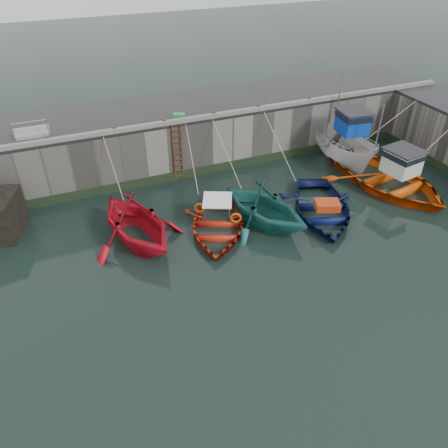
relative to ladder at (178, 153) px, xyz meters
name	(u,v)px	position (x,y,z in m)	size (l,w,h in m)	color
ground	(306,286)	(2.00, -9.91, -1.59)	(120.00, 120.00, 0.00)	black
quay_back	(197,131)	(2.00, 2.59, -0.09)	(30.00, 5.00, 3.00)	slate
road_back	(196,105)	(2.00, 2.59, 1.49)	(30.00, 5.00, 0.16)	black
kerb_back	(211,116)	(2.00, 0.24, 1.67)	(30.00, 0.30, 0.20)	slate
algae_back	(213,169)	(2.00, 0.05, -1.34)	(30.00, 0.08, 0.50)	black
ladder	(178,153)	(0.00, 0.00, 0.00)	(0.51, 0.08, 3.20)	#3F1E0F
boat_near_white	(138,241)	(-3.39, -4.57, -1.59)	(4.37, 5.06, 2.67)	red
boat_near_white_rope	(121,201)	(-3.39, -0.99, -1.59)	(0.04, 3.38, 3.10)	tan
boat_near_blue	(217,230)	(0.17, -5.14, -1.59)	(3.56, 4.98, 1.03)	#B5220F
boat_near_blue_rope	(190,190)	(0.17, -1.28, -1.59)	(0.04, 3.77, 3.10)	tan
boat_near_blacktrim	(263,223)	(2.37, -5.47, -1.59)	(4.10, 4.75, 2.50)	#1B5F58
boat_near_blacktrim_rope	(230,184)	(2.37, -1.44, -1.59)	(0.04, 4.01, 3.10)	tan
boat_near_navy	(321,213)	(5.33, -5.81, -1.59)	(3.87, 5.41, 1.12)	#0B1445
boat_near_navy_rope	(279,175)	(5.33, -1.61, -1.59)	(0.04, 4.28, 3.10)	tan
boat_far_white	(343,145)	(9.49, -1.47, -0.59)	(3.01, 6.31, 5.35)	silver
boat_far_orange	(388,179)	(9.99, -4.92, -1.13)	(6.02, 7.69, 4.45)	#DB4F0B
fish_crate	(179,116)	(0.43, 0.77, 1.70)	(0.58, 0.38, 0.27)	#1A8F3D
railing	(32,132)	(-6.75, 1.33, 1.77)	(1.60, 1.05, 1.00)	#A5A8AD
bollard_a	(115,129)	(-3.00, 0.34, 1.71)	(0.18, 0.18, 0.28)	#3F1E0F
bollard_b	(164,122)	(-0.50, 0.34, 1.71)	(0.18, 0.18, 0.28)	#3F1E0F
bollard_c	(214,114)	(2.20, 0.34, 1.71)	(0.18, 0.18, 0.28)	#3F1E0F
bollard_d	(258,107)	(4.80, 0.34, 1.71)	(0.18, 0.18, 0.28)	#3F1E0F
bollard_e	(309,99)	(8.00, 0.34, 1.71)	(0.18, 0.18, 0.28)	#3F1E0F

